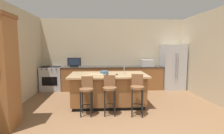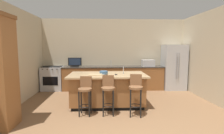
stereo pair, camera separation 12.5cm
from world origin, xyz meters
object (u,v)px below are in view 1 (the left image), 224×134
range_oven (52,78)px  cutting_board (96,75)px  microwave (147,63)px  bar_stool_left (87,92)px  cell_phone (117,74)px  tv_remote (106,75)px  kitchen_island (108,89)px  bar_stool_center (110,91)px  fruit_bowl (104,72)px  refrigerator (173,67)px  tv_monitor (74,63)px  bar_stool_right (137,91)px

range_oven → cutting_board: bearing=-49.1°
microwave → bar_stool_left: microwave is taller
cell_phone → tv_remote: tv_remote is taller
kitchen_island → bar_stool_left: bearing=-128.6°
bar_stool_left → bar_stool_center: bearing=4.9°
kitchen_island → range_oven: size_ratio=2.32×
range_oven → cutting_board: 2.76m
bar_stool_center → fruit_bowl: size_ratio=4.06×
range_oven → bar_stool_center: bearing=-51.0°
kitchen_island → cutting_board: 0.59m
range_oven → bar_stool_center: 3.38m
range_oven → fruit_bowl: (2.01, -1.83, 0.48)m
kitchen_island → refrigerator: (2.68, 1.86, 0.42)m
microwave → tv_monitor: (-2.88, -0.05, 0.03)m
refrigerator → tv_remote: (-2.75, -2.10, 0.03)m
bar_stool_center → cutting_board: bearing=122.2°
bar_stool_center → tv_monitor: bearing=116.9°
bar_stool_center → cell_phone: 0.71m
microwave → bar_stool_right: microwave is taller
refrigerator → fruit_bowl: (-2.79, -1.78, 0.06)m
fruit_bowl → tv_remote: bearing=-82.2°
refrigerator → bar_stool_right: 3.35m
tv_monitor → bar_stool_right: tv_monitor is taller
kitchen_island → refrigerator: size_ratio=1.23×
fruit_bowl → cell_phone: fruit_bowl is taller
range_oven → microwave: size_ratio=1.96×
fruit_bowl → cutting_board: 0.32m
bar_stool_right → bar_stool_left: bearing=-174.2°
microwave → tv_remote: 2.76m
cell_phone → tv_remote: 0.32m
range_oven → tv_monitor: size_ratio=1.83×
tv_monitor → tv_remote: bearing=-61.0°
kitchen_island → microwave: 2.59m
refrigerator → bar_stool_center: refrigerator is taller
range_oven → tv_monitor: (0.89, -0.05, 0.62)m
cell_phone → bar_stool_left: bearing=-138.5°
bar_stool_right → fruit_bowl: size_ratio=4.21×
tv_remote → microwave: bearing=85.4°
bar_stool_right → microwave: bearing=80.4°
bar_stool_center → cell_phone: (0.23, 0.59, 0.33)m
refrigerator → bar_stool_left: size_ratio=1.86×
refrigerator → tv_monitor: (-3.91, -0.00, 0.19)m
refrigerator → kitchen_island: bearing=-145.1°
microwave → tv_remote: microwave is taller
tv_monitor → cutting_board: 2.20m
refrigerator → bar_stool_left: bearing=-141.5°
microwave → cell_phone: bearing=-124.8°
tv_monitor → bar_stool_left: bearing=-75.5°
kitchen_island → cell_phone: (0.23, -0.13, 0.45)m
kitchen_island → microwave: bearing=49.2°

